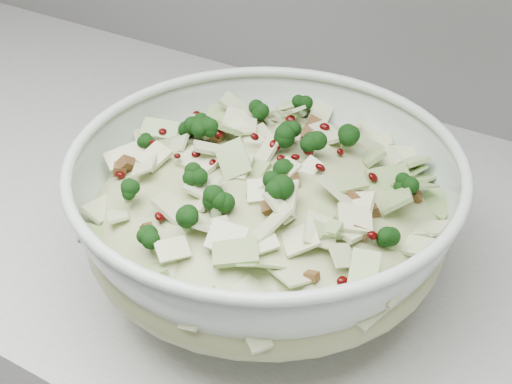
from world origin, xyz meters
The scene contains 2 objects.
mixing_bowl centered at (-0.13, 1.60, 0.97)m, with size 0.43×0.43×0.14m.
salad centered at (-0.13, 1.60, 0.99)m, with size 0.41×0.41×0.14m.
Camera 1 is at (0.12, 1.16, 1.37)m, focal length 50.00 mm.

